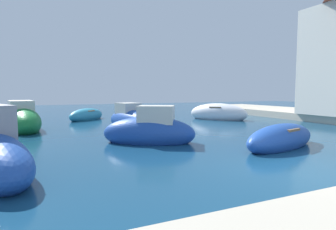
{
  "coord_description": "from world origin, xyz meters",
  "views": [
    {
      "loc": [
        -5.86,
        -4.81,
        1.99
      ],
      "look_at": [
        0.71,
        9.79,
        0.64
      ],
      "focal_mm": 29.66,
      "sensor_mm": 36.0,
      "label": 1
    }
  ],
  "objects_px": {
    "moored_boat_2": "(150,131)",
    "moored_boat_6": "(87,116)",
    "moored_boat_7": "(281,139)",
    "moored_boat_4": "(22,121)",
    "moored_boat_5": "(218,114)",
    "moored_boat_0": "(131,120)"
  },
  "relations": [
    {
      "from": "moored_boat_0",
      "to": "moored_boat_6",
      "type": "xyz_separation_m",
      "value": [
        -1.59,
        5.54,
        -0.13
      ]
    },
    {
      "from": "moored_boat_2",
      "to": "moored_boat_7",
      "type": "bearing_deg",
      "value": 175.3
    },
    {
      "from": "moored_boat_2",
      "to": "moored_boat_5",
      "type": "relative_size",
      "value": 0.88
    },
    {
      "from": "moored_boat_2",
      "to": "moored_boat_7",
      "type": "height_order",
      "value": "moored_boat_2"
    },
    {
      "from": "moored_boat_2",
      "to": "moored_boat_6",
      "type": "relative_size",
      "value": 1.2
    },
    {
      "from": "moored_boat_6",
      "to": "moored_boat_2",
      "type": "bearing_deg",
      "value": -128.65
    },
    {
      "from": "moored_boat_7",
      "to": "moored_boat_2",
      "type": "bearing_deg",
      "value": 128.67
    },
    {
      "from": "moored_boat_0",
      "to": "moored_boat_4",
      "type": "xyz_separation_m",
      "value": [
        -5.39,
        1.32,
        0.08
      ]
    },
    {
      "from": "moored_boat_2",
      "to": "moored_boat_7",
      "type": "xyz_separation_m",
      "value": [
        3.96,
        -2.78,
        -0.15
      ]
    },
    {
      "from": "moored_boat_2",
      "to": "moored_boat_7",
      "type": "relative_size",
      "value": 0.94
    },
    {
      "from": "moored_boat_0",
      "to": "moored_boat_6",
      "type": "relative_size",
      "value": 1.34
    },
    {
      "from": "moored_boat_0",
      "to": "moored_boat_6",
      "type": "distance_m",
      "value": 5.77
    },
    {
      "from": "moored_boat_5",
      "to": "moored_boat_7",
      "type": "relative_size",
      "value": 1.07
    },
    {
      "from": "moored_boat_5",
      "to": "moored_boat_6",
      "type": "relative_size",
      "value": 1.37
    },
    {
      "from": "moored_boat_4",
      "to": "moored_boat_7",
      "type": "relative_size",
      "value": 1.12
    },
    {
      "from": "moored_boat_6",
      "to": "moored_boat_5",
      "type": "bearing_deg",
      "value": -66.7
    },
    {
      "from": "moored_boat_0",
      "to": "moored_boat_5",
      "type": "xyz_separation_m",
      "value": [
        7.08,
        1.94,
        -0.01
      ]
    },
    {
      "from": "moored_boat_6",
      "to": "moored_boat_7",
      "type": "height_order",
      "value": "moored_boat_7"
    },
    {
      "from": "moored_boat_2",
      "to": "moored_boat_4",
      "type": "bearing_deg",
      "value": -20.93
    },
    {
      "from": "moored_boat_4",
      "to": "moored_boat_5",
      "type": "height_order",
      "value": "moored_boat_4"
    },
    {
      "from": "moored_boat_4",
      "to": "moored_boat_0",
      "type": "bearing_deg",
      "value": 66.84
    },
    {
      "from": "moored_boat_5",
      "to": "moored_boat_4",
      "type": "bearing_deg",
      "value": 57.79
    }
  ]
}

